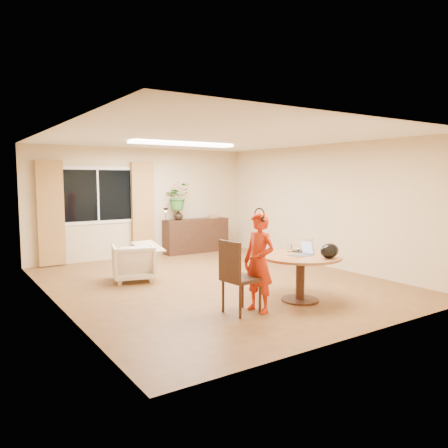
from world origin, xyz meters
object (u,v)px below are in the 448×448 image
object	(u,v)px
dining_chair	(242,277)
sideboard	(196,236)
dining_table	(300,265)
child	(259,262)
armchair	(133,262)

from	to	relation	value
dining_chair	sideboard	distance (m)	5.16
dining_table	child	world-z (taller)	child
dining_chair	child	xyz separation A→B (m)	(0.25, -0.07, 0.19)
dining_chair	armchair	bearing A→B (deg)	95.42
dining_table	dining_chair	size ratio (longest dim) A/B	1.21
dining_chair	child	bearing A→B (deg)	-21.93
dining_table	sideboard	distance (m)	4.84
sideboard	armchair	bearing A→B (deg)	-140.79
dining_table	dining_chair	distance (m)	1.11
dining_chair	dining_table	bearing A→B (deg)	-5.84
sideboard	child	bearing A→B (deg)	-110.03
dining_chair	child	size ratio (longest dim) A/B	0.73
dining_table	dining_chair	xyz separation A→B (m)	(-1.11, 0.01, -0.04)
dining_table	armchair	xyz separation A→B (m)	(-1.63, 2.70, -0.22)
sideboard	dining_chair	bearing A→B (deg)	-112.91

